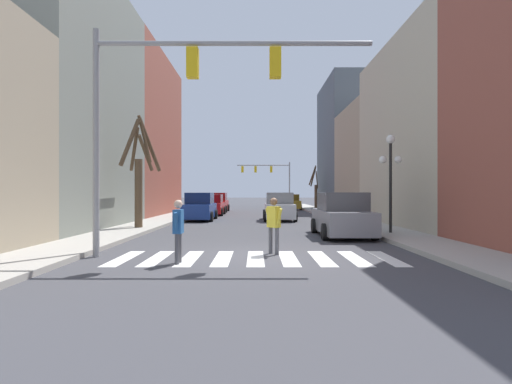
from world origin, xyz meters
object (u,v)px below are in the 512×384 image
car_parked_right_far (199,208)px  car_driving_toward_lane (341,216)px  car_parked_left_near (217,203)px  car_at_intersection (210,205)px  traffic_signal_near (177,90)px  pedestrian_near_right_corner (178,226)px  car_driving_away_lane (279,207)px  pedestrian_waiting_at_curb (273,221)px  street_tree_right_far (314,190)px  pedestrian_on_right_sidewalk (356,203)px  traffic_signal_far (269,173)px  street_lamp_right_corner (390,163)px  street_tree_left_far (139,171)px  car_parked_right_mid (289,202)px

car_parked_right_far → car_driving_toward_lane: size_ratio=0.99×
car_parked_left_near → car_at_intersection: size_ratio=1.11×
car_parked_left_near → car_parked_right_far: 11.21m
traffic_signal_near → car_parked_right_far: bearing=95.6°
pedestrian_near_right_corner → car_parked_left_near: bearing=5.0°
car_at_intersection → car_driving_away_lane: bearing=-139.4°
pedestrian_waiting_at_curb → street_tree_right_far: street_tree_right_far is taller
pedestrian_on_right_sidewalk → pedestrian_waiting_at_curb: bearing=-145.3°
street_tree_right_far → traffic_signal_near: bearing=-105.9°
car_parked_left_near → pedestrian_waiting_at_curb: (4.10, -25.19, 0.16)m
traffic_signal_far → street_tree_right_far: (4.03, -13.71, -2.27)m
car_parked_right_far → car_driving_away_lane: (5.10, -0.05, 0.00)m
traffic_signal_far → pedestrian_on_right_sidewalk: bearing=-81.4°
street_lamp_right_corner → traffic_signal_near: bearing=-145.8°
car_driving_away_lane → street_tree_left_far: (-7.05, -6.57, 1.99)m
street_lamp_right_corner → car_parked_right_mid: 25.32m
car_parked_right_mid → car_at_intersection: 12.31m
traffic_signal_near → street_lamp_right_corner: (7.72, 5.26, -1.67)m
traffic_signal_near → car_parked_left_near: (-1.39, 25.69, -3.87)m
traffic_signal_near → car_parked_right_mid: 31.17m
street_lamp_right_corner → car_parked_right_far: bearing=134.8°
street_lamp_right_corner → pedestrian_waiting_at_curb: (-5.02, -4.76, -2.03)m
car_at_intersection → car_driving_toward_lane: bearing=-154.9°
traffic_signal_far → car_parked_left_near: (-5.36, -16.08, -3.50)m
car_parked_left_near → car_parked_right_far: (-0.03, -11.21, 0.01)m
pedestrian_on_right_sidewalk → pedestrian_near_right_corner: 16.23m
street_tree_left_far → street_tree_right_far: bearing=60.6°
pedestrian_near_right_corner → street_tree_right_far: bearing=-13.4°
car_at_intersection → pedestrian_on_right_sidewalk: size_ratio=2.47×
car_parked_right_mid → car_parked_right_far: bearing=155.9°
car_parked_right_far → car_parked_right_mid: 17.43m
traffic_signal_near → pedestrian_near_right_corner: size_ratio=4.83×
car_driving_away_lane → pedestrian_on_right_sidewalk: size_ratio=2.50×
street_tree_left_far → pedestrian_waiting_at_curb: bearing=-50.5°
car_at_intersection → pedestrian_on_right_sidewalk: (9.66, -7.26, 0.38)m
car_parked_left_near → car_driving_away_lane: car_driving_away_lane is taller
car_parked_left_near → car_driving_away_lane: bearing=-155.8°
car_at_intersection → pedestrian_near_right_corner: size_ratio=2.56×
car_parked_right_mid → pedestrian_on_right_sidewalk: 17.55m
car_parked_right_far → car_at_intersection: (0.06, 5.83, -0.06)m
traffic_signal_near → car_driving_toward_lane: bearing=42.3°
traffic_signal_near → car_driving_away_lane: 15.38m
car_driving_toward_lane → car_parked_right_mid: car_driving_toward_lane is taller
pedestrian_waiting_at_curb → car_parked_right_mid: bearing=135.4°
car_parked_right_mid → car_driving_away_lane: bearing=172.8°
pedestrian_on_right_sidewalk → pedestrian_near_right_corner: size_ratio=1.04×
traffic_signal_near → car_parked_right_mid: (5.69, 30.39, -3.93)m
street_lamp_right_corner → car_at_intersection: size_ratio=0.97×
street_lamp_right_corner → car_parked_left_near: 22.48m
street_lamp_right_corner → street_tree_right_far: (0.28, 22.81, -0.96)m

